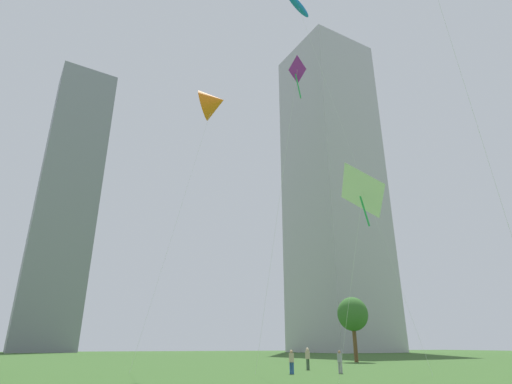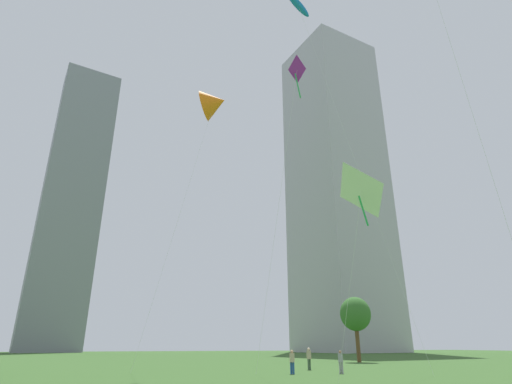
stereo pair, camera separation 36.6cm
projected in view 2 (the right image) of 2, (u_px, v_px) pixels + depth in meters
person_standing_0 at (309, 357)px, 35.14m from camera, size 0.40×0.40×1.81m
person_standing_1 at (292, 360)px, 30.09m from camera, size 0.37×0.37×1.68m
person_standing_2 at (341, 360)px, 30.66m from camera, size 0.36×0.36×1.63m
kite_flying_3 at (298, 5)px, 39.94m from camera, size 9.41×3.99×34.31m
kite_flying_4 at (362, 191)px, 23.17m from camera, size 3.01×5.20×11.31m
kite_flying_5 at (214, 103)px, 41.26m from camera, size 7.56×4.14×27.03m
kite_flying_6 at (297, 75)px, 32.62m from camera, size 2.10×7.24×23.56m
park_tree_0 at (355, 314)px, 52.54m from camera, size 3.96×3.96×7.98m
distant_highrise_0 at (72, 200)px, 133.88m from camera, size 20.72×18.06×94.58m
distant_highrise_1 at (336, 184)px, 137.43m from camera, size 29.10×29.71×107.08m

